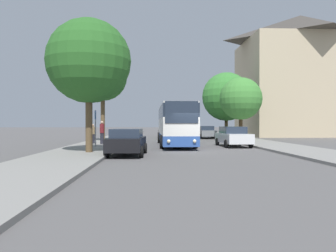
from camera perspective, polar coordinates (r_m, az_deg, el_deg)
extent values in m
plane|color=#565454|center=(21.69, 4.22, -4.37)|extent=(300.00, 300.00, 0.00)
cube|color=gray|center=(22.00, -14.25, -4.12)|extent=(4.00, 120.00, 0.15)
cube|color=gray|center=(23.55, 21.43, -3.84)|extent=(4.00, 120.00, 0.15)
cube|color=#C6B28E|center=(52.50, 22.04, 6.04)|extent=(16.44, 12.82, 13.99)
pyramid|color=#423D38|center=(54.11, 22.06, 15.48)|extent=(16.44, 12.82, 3.85)
cube|color=#2D519E|center=(27.19, 1.23, -2.09)|extent=(2.54, 11.62, 0.70)
cube|color=silver|center=(27.17, 1.23, -0.02)|extent=(2.54, 11.62, 1.27)
cube|color=#232D3D|center=(27.18, 1.23, 2.32)|extent=(2.56, 11.39, 0.95)
cube|color=silver|center=(27.21, 1.23, 3.45)|extent=(2.49, 11.39, 0.12)
cube|color=#232D3D|center=(21.37, 2.39, 2.44)|extent=(2.18, 0.08, 1.45)
sphere|color=#F4EAC1|center=(21.31, 0.12, -2.68)|extent=(0.24, 0.24, 0.24)
sphere|color=#F4EAC1|center=(21.47, 4.65, -2.65)|extent=(0.24, 0.24, 0.24)
cylinder|color=black|center=(23.66, -1.08, -2.76)|extent=(0.31, 1.00, 1.00)
cylinder|color=black|center=(23.87, 4.76, -2.73)|extent=(0.31, 1.00, 1.00)
cylinder|color=black|center=(30.61, -1.52, -2.05)|extent=(0.31, 1.00, 1.00)
cylinder|color=black|center=(30.77, 3.00, -2.03)|extent=(0.31, 1.00, 1.00)
cube|color=#238942|center=(41.81, 0.34, -1.23)|extent=(2.58, 10.49, 0.70)
cube|color=silver|center=(41.79, 0.34, 0.14)|extent=(2.58, 10.49, 1.30)
cube|color=#232D3D|center=(41.80, 0.34, 1.68)|extent=(2.60, 10.28, 0.95)
cube|color=silver|center=(41.82, 0.34, 2.41)|extent=(2.53, 10.28, 0.12)
cube|color=#232D3D|center=(36.55, 0.82, 1.63)|extent=(2.23, 0.08, 1.45)
sphere|color=#F4EAC1|center=(36.49, -0.53, -1.40)|extent=(0.24, 0.24, 0.24)
sphere|color=#F4EAC1|center=(36.60, 2.18, -1.40)|extent=(0.24, 0.24, 0.24)
cylinder|color=black|center=(38.62, -1.22, -1.54)|extent=(0.31, 1.00, 1.00)
cylinder|color=black|center=(38.78, 2.44, -1.54)|extent=(0.31, 1.00, 1.00)
cylinder|color=black|center=(44.89, -1.48, -1.27)|extent=(0.31, 1.00, 1.00)
cylinder|color=black|center=(45.03, 1.67, -1.27)|extent=(0.31, 1.00, 1.00)
cube|color=black|center=(18.75, -7.14, -3.07)|extent=(2.05, 4.44, 0.71)
cube|color=#232D3D|center=(18.55, -7.21, -1.26)|extent=(1.73, 2.34, 0.49)
cylinder|color=black|center=(20.24, -9.26, -3.83)|extent=(0.23, 0.63, 0.62)
cylinder|color=black|center=(20.02, -4.01, -3.88)|extent=(0.23, 0.63, 0.62)
cylinder|color=black|center=(17.59, -10.71, -4.47)|extent=(0.23, 0.63, 0.62)
cylinder|color=black|center=(17.33, -4.67, -4.54)|extent=(0.23, 0.63, 0.62)
cube|color=silver|center=(26.34, 11.29, -2.07)|extent=(2.04, 4.73, 0.73)
cube|color=#232D3D|center=(26.50, 11.18, -0.69)|extent=(1.74, 2.48, 0.54)
cylinder|color=black|center=(25.25, 14.23, -3.00)|extent=(0.22, 0.63, 0.62)
cylinder|color=black|center=(24.72, 10.10, -3.07)|extent=(0.22, 0.63, 0.62)
cylinder|color=black|center=(28.01, 12.34, -2.67)|extent=(0.22, 0.63, 0.62)
cylinder|color=black|center=(27.52, 8.59, -2.72)|extent=(0.22, 0.63, 0.62)
cube|color=slate|center=(40.50, 6.73, -1.23)|extent=(1.85, 4.63, 0.70)
cube|color=#232D3D|center=(40.67, 6.70, -0.36)|extent=(1.60, 2.42, 0.52)
cylinder|color=black|center=(39.25, 8.32, -1.79)|extent=(0.21, 0.62, 0.62)
cylinder|color=black|center=(38.98, 5.74, -1.81)|extent=(0.21, 0.62, 0.62)
cylinder|color=black|center=(42.06, 7.65, -1.65)|extent=(0.21, 0.62, 0.62)
cylinder|color=black|center=(41.81, 5.24, -1.66)|extent=(0.21, 0.62, 0.62)
cylinder|color=gray|center=(23.96, -12.52, -0.42)|extent=(0.08, 0.08, 2.63)
cube|color=#1E56A3|center=(23.96, -12.53, 1.88)|extent=(0.03, 0.45, 0.60)
cylinder|color=#23232D|center=(26.41, -13.43, -2.26)|extent=(0.30, 0.30, 0.87)
cylinder|color=#333338|center=(26.39, -13.43, -0.54)|extent=(0.36, 0.36, 0.72)
sphere|color=tan|center=(26.38, -13.43, 0.50)|extent=(0.23, 0.23, 0.23)
cylinder|color=#23232D|center=(27.33, -11.42, -2.14)|extent=(0.30, 0.30, 0.89)
cylinder|color=maroon|center=(27.31, -11.42, -0.42)|extent=(0.36, 0.36, 0.75)
sphere|color=tan|center=(27.30, -11.42, 0.61)|extent=(0.24, 0.24, 0.24)
cylinder|color=#23232D|center=(28.40, -12.95, -2.16)|extent=(0.30, 0.30, 0.78)
cylinder|color=olive|center=(28.38, -12.95, -0.72)|extent=(0.36, 0.36, 0.65)
sphere|color=tan|center=(28.37, -12.95, 0.15)|extent=(0.21, 0.21, 0.21)
cylinder|color=brown|center=(31.92, -11.28, 1.40)|extent=(0.40, 0.40, 4.44)
sphere|color=#286023|center=(32.23, -11.29, 8.46)|extent=(4.65, 4.65, 4.65)
cylinder|color=brown|center=(19.62, -13.59, 0.62)|extent=(0.40, 0.40, 3.47)
sphere|color=#286023|center=(19.96, -13.61, 10.94)|extent=(4.90, 4.90, 4.90)
cylinder|color=#513D23|center=(40.74, 10.12, 0.00)|extent=(0.40, 0.40, 2.76)
sphere|color=#387F33|center=(40.87, 10.12, 5.05)|extent=(5.93, 5.93, 5.93)
cylinder|color=#47331E|center=(35.85, 12.54, -0.14)|extent=(0.40, 0.40, 2.65)
sphere|color=#428938|center=(35.95, 12.55, 4.68)|extent=(4.53, 4.53, 4.53)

